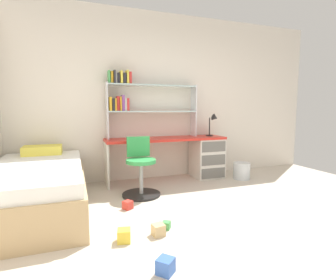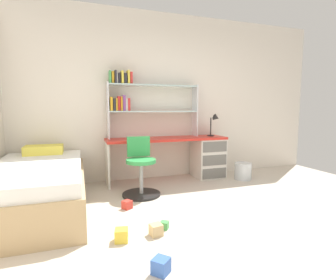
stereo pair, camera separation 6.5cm
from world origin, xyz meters
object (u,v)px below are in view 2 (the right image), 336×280
(desk_lamp, at_px, (215,121))
(toy_block_green_3, at_px, (164,225))
(swivel_chair, at_px, (141,172))
(toy_block_blue_4, at_px, (161,266))
(toy_block_yellow_1, at_px, (121,235))
(desk, at_px, (196,154))
(bed_platform, at_px, (37,187))
(toy_block_red_0, at_px, (127,205))
(bookshelf_hutch, at_px, (139,98))
(toy_block_natural_2, at_px, (156,230))
(waste_bin, at_px, (243,171))

(desk_lamp, bearing_deg, toy_block_green_3, -131.36)
(desk_lamp, relative_size, toy_block_green_3, 5.12)
(swivel_chair, bearing_deg, toy_block_blue_4, -98.27)
(desk_lamp, distance_m, toy_block_yellow_1, 2.73)
(swivel_chair, distance_m, toy_block_green_3, 1.12)
(desk, bearing_deg, bed_platform, -162.80)
(toy_block_yellow_1, bearing_deg, swivel_chair, 69.37)
(toy_block_red_0, bearing_deg, toy_block_yellow_1, -103.55)
(desk_lamp, height_order, toy_block_blue_4, desk_lamp)
(bookshelf_hutch, xyz_separation_m, toy_block_green_3, (-0.17, -1.81, -1.31))
(desk, xyz_separation_m, toy_block_natural_2, (-1.23, -1.77, -0.35))
(toy_block_red_0, xyz_separation_m, toy_block_blue_4, (0.02, -1.30, 0.01))
(toy_block_red_0, bearing_deg, desk_lamp, 30.49)
(toy_block_red_0, bearing_deg, toy_block_blue_4, -89.28)
(toy_block_green_3, xyz_separation_m, toy_block_blue_4, (-0.24, -0.66, 0.02))
(toy_block_green_3, bearing_deg, bed_platform, 142.82)
(waste_bin, height_order, toy_block_blue_4, waste_bin)
(bookshelf_hutch, distance_m, bed_platform, 1.97)
(toy_block_blue_4, bearing_deg, waste_bin, 43.94)
(desk, height_order, bed_platform, desk)
(desk, height_order, toy_block_natural_2, desk)
(bookshelf_hutch, relative_size, swivel_chair, 1.88)
(toy_block_blue_4, bearing_deg, bed_platform, 122.08)
(bed_platform, xyz_separation_m, toy_block_green_3, (1.24, -0.94, -0.24))
(bookshelf_hutch, distance_m, toy_block_red_0, 1.79)
(desk, xyz_separation_m, bookshelf_hutch, (-0.95, 0.13, 0.94))
(bookshelf_hutch, xyz_separation_m, waste_bin, (1.65, -0.48, -1.21))
(swivel_chair, relative_size, toy_block_red_0, 8.16)
(desk_lamp, distance_m, bed_platform, 2.86)
(toy_block_red_0, xyz_separation_m, toy_block_natural_2, (0.14, -0.74, 0.01))
(bed_platform, relative_size, toy_block_blue_4, 17.83)
(desk_lamp, xyz_separation_m, toy_block_green_3, (-1.45, -1.65, -0.93))
(desk, relative_size, toy_block_green_3, 26.30)
(waste_bin, bearing_deg, toy_block_red_0, -161.78)
(waste_bin, bearing_deg, bookshelf_hutch, 163.74)
(swivel_chair, bearing_deg, toy_block_yellow_1, -110.63)
(desk_lamp, distance_m, toy_block_green_3, 2.38)
(desk_lamp, height_order, waste_bin, desk_lamp)
(toy_block_natural_2, bearing_deg, bookshelf_hutch, 81.63)
(bed_platform, height_order, toy_block_red_0, bed_platform)
(toy_block_yellow_1, distance_m, toy_block_natural_2, 0.32)
(desk_lamp, xyz_separation_m, toy_block_yellow_1, (-1.88, -1.75, -0.91))
(toy_block_natural_2, bearing_deg, toy_block_green_3, 41.53)
(desk, relative_size, waste_bin, 7.06)
(swivel_chair, xyz_separation_m, bed_platform, (-1.26, -0.15, -0.04))
(waste_bin, bearing_deg, toy_block_blue_4, -136.06)
(bed_platform, height_order, toy_block_yellow_1, bed_platform)
(bookshelf_hutch, relative_size, toy_block_blue_4, 13.32)
(toy_block_red_0, bearing_deg, bookshelf_hutch, 70.10)
(toy_block_red_0, distance_m, toy_block_green_3, 0.69)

